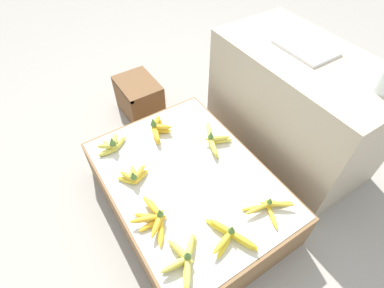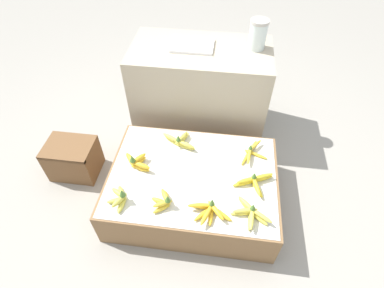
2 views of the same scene
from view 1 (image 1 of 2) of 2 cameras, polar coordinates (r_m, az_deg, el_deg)
ground_plane at (r=1.78m, az=-0.68°, el=-11.56°), size 10.00×10.00×0.00m
display_platform at (r=1.67m, az=-0.72°, el=-9.15°), size 1.06×0.78×0.28m
back_vendor_table at (r=1.91m, az=18.91°, el=6.68°), size 1.02×0.55×0.70m
wooden_crate at (r=2.25m, az=-10.03°, el=8.72°), size 0.33×0.25×0.27m
banana_bunch_front_left at (r=1.70m, az=-15.01°, el=-0.20°), size 0.13×0.19×0.11m
banana_bunch_front_midleft at (r=1.54m, az=-11.04°, el=-6.01°), size 0.14×0.17×0.10m
banana_bunch_front_midright at (r=1.41m, az=-7.29°, el=-13.84°), size 0.26×0.17×0.10m
banana_bunch_front_right at (r=1.32m, az=-1.60°, el=-20.96°), size 0.23×0.22×0.09m
banana_bunch_middle_left at (r=1.74m, az=-6.57°, el=2.92°), size 0.19×0.14×0.11m
banana_bunch_middle_right at (r=1.37m, az=7.15°, el=-17.09°), size 0.25×0.19×0.09m
banana_bunch_back_midleft at (r=1.68m, az=4.12°, el=0.87°), size 0.25×0.18×0.10m
banana_bunch_back_right at (r=1.47m, az=14.39°, el=-11.53°), size 0.18×0.24×0.08m
foam_tray_white at (r=1.76m, az=20.88°, el=16.83°), size 0.30×0.22×0.02m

